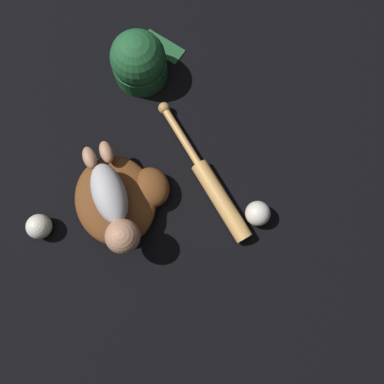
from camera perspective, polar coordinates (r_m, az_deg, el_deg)
ground_plane at (r=1.21m, az=-13.33°, el=-1.69°), size 6.00×6.00×0.00m
baseball_glove at (r=1.16m, az=-10.69°, el=-0.85°), size 0.34×0.34×0.08m
baby_figure at (r=1.07m, az=-11.97°, el=-1.88°), size 0.34×0.18×0.10m
baseball_bat at (r=1.17m, az=3.10°, el=0.91°), size 0.51×0.10×0.05m
baseball at (r=1.15m, az=9.99°, el=-3.23°), size 0.08×0.08×0.08m
baseball_spare at (r=1.22m, az=-22.27°, el=-4.88°), size 0.08×0.08×0.08m
baseball_cap at (r=1.29m, az=-8.07°, el=19.13°), size 0.21×0.26×0.18m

